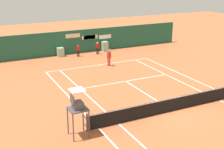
# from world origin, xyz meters

# --- Properties ---
(ground_plane) EXTENTS (80.00, 80.00, 0.01)m
(ground_plane) POSITION_xyz_m (-0.00, 0.58, 0.00)
(ground_plane) COLOR #BC6038
(tennis_net) EXTENTS (12.10, 0.10, 1.07)m
(tennis_net) POSITION_xyz_m (0.00, 0.00, 0.51)
(tennis_net) COLOR #4C4C51
(tennis_net) RESTS_ON ground_plane
(sponsor_back_wall) EXTENTS (25.00, 1.02, 2.58)m
(sponsor_back_wall) POSITION_xyz_m (0.02, 16.97, 1.25)
(sponsor_back_wall) COLOR #1E5642
(sponsor_back_wall) RESTS_ON ground_plane
(umpire_chair) EXTENTS (1.00, 1.00, 2.73)m
(umpire_chair) POSITION_xyz_m (-6.64, -0.30, 1.76)
(umpire_chair) COLOR #47474C
(umpire_chair) RESTS_ON ground_plane
(player_on_baseline) EXTENTS (0.57, 0.69, 1.79)m
(player_on_baseline) POSITION_xyz_m (0.68, 11.02, 0.94)
(player_on_baseline) COLOR red
(player_on_baseline) RESTS_ON ground_plane
(ball_kid_right_post) EXTENTS (0.42, 0.22, 1.29)m
(ball_kid_right_post) POSITION_xyz_m (-0.77, 15.55, 0.74)
(ball_kid_right_post) COLOR black
(ball_kid_right_post) RESTS_ON ground_plane
(ball_kid_centre_post) EXTENTS (0.45, 0.19, 1.36)m
(ball_kid_centre_post) POSITION_xyz_m (1.48, 15.55, 0.78)
(ball_kid_centre_post) COLOR black
(ball_kid_centre_post) RESTS_ON ground_plane
(tennis_ball_by_sideline) EXTENTS (0.07, 0.07, 0.07)m
(tennis_ball_by_sideline) POSITION_xyz_m (-2.81, 5.84, 0.03)
(tennis_ball_by_sideline) COLOR #CCE033
(tennis_ball_by_sideline) RESTS_ON ground_plane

